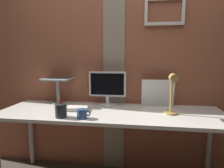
% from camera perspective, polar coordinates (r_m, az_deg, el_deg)
% --- Properties ---
extents(brick_wall_back, '(3.50, 0.16, 2.45)m').
position_cam_1_polar(brick_wall_back, '(2.22, 1.12, 6.29)').
color(brick_wall_back, '#9E563D').
rests_on(brick_wall_back, ground_plane).
extents(desk, '(2.14, 0.68, 0.77)m').
position_cam_1_polar(desk, '(1.92, -0.44, -9.97)').
color(desk, silver).
rests_on(desk, ground_plane).
extents(monitor, '(0.39, 0.18, 0.36)m').
position_cam_1_polar(monitor, '(2.07, -1.33, -0.65)').
color(monitor, white).
rests_on(monitor, desk).
extents(laptop_stand, '(0.28, 0.22, 0.27)m').
position_cam_1_polar(laptop_stand, '(2.24, -15.44, -0.98)').
color(laptop_stand, gray).
rests_on(laptop_stand, desk).
extents(laptop, '(0.30, 0.31, 0.25)m').
position_cam_1_polar(laptop, '(2.29, -14.84, 3.17)').
color(laptop, '#ADB2B7').
rests_on(laptop, laptop_stand).
extents(whiteboard_panel, '(0.33, 0.07, 0.29)m').
position_cam_1_polar(whiteboard_panel, '(2.09, 13.08, -2.61)').
color(whiteboard_panel, white).
rests_on(whiteboard_panel, desk).
extents(desk_lamp, '(0.12, 0.20, 0.38)m').
position_cam_1_polar(desk_lamp, '(1.79, 17.12, -1.60)').
color(desk_lamp, tan).
rests_on(desk_lamp, desk).
extents(pen_cup, '(0.10, 0.10, 0.17)m').
position_cam_1_polar(pen_cup, '(1.76, -14.58, -7.48)').
color(pen_cup, '#262628').
rests_on(pen_cup, desk).
extents(coffee_mug, '(0.12, 0.08, 0.08)m').
position_cam_1_polar(coffee_mug, '(1.70, -8.66, -8.49)').
color(coffee_mug, '#2D4C8C').
rests_on(coffee_mug, desk).
extents(paper_clutter_stack, '(0.22, 0.17, 0.04)m').
position_cam_1_polar(paper_clutter_stack, '(1.96, -9.95, -6.94)').
color(paper_clutter_stack, silver).
rests_on(paper_clutter_stack, desk).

